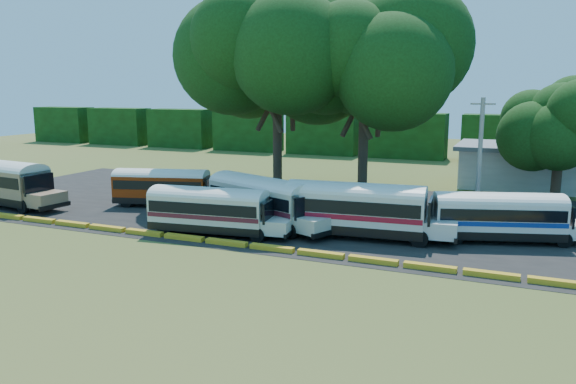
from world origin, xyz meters
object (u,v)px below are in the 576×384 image
at_px(bus_red, 164,185).
at_px(bus_white_red, 359,207).
at_px(bus_beige, 2,180).
at_px(tree_west, 277,52).
at_px(bus_cream_west, 212,208).

xyz_separation_m(bus_red, bus_white_red, (16.86, -3.22, 0.26)).
relative_size(bus_beige, tree_west, 0.65).
bearing_deg(bus_red, bus_beige, -173.51).
height_order(bus_cream_west, tree_west, tree_west).
bearing_deg(bus_beige, tree_west, 42.85).
xyz_separation_m(bus_beige, bus_red, (12.03, 4.90, -0.38)).
height_order(bus_beige, tree_west, tree_west).
distance_m(bus_red, bus_white_red, 17.17).
distance_m(bus_red, bus_cream_west, 10.13).
relative_size(bus_cream_west, bus_white_red, 0.88).
distance_m(bus_cream_west, bus_white_red, 9.32).
xyz_separation_m(bus_white_red, tree_west, (-10.79, 11.69, 10.32)).
bearing_deg(bus_white_red, bus_beige, 178.24).
xyz_separation_m(bus_cream_west, bus_white_red, (8.84, 2.97, 0.24)).
xyz_separation_m(bus_red, bus_cream_west, (8.03, -6.19, 0.02)).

